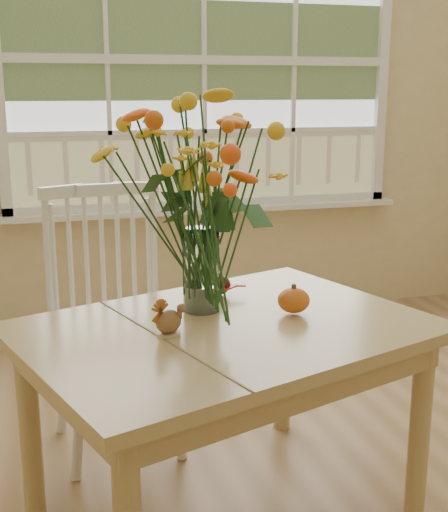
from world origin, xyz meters
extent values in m
cube|color=#D4C187|center=(0.00, 2.25, 1.35)|extent=(4.00, 0.02, 2.70)
cube|color=silver|center=(0.00, 2.23, 1.55)|extent=(2.20, 0.00, 1.60)
cube|color=white|center=(0.00, 2.18, 0.69)|extent=(2.42, 0.12, 0.03)
cube|color=tan|center=(-0.43, 0.25, 0.65)|extent=(1.46, 1.24, 0.04)
cube|color=tan|center=(-0.43, 0.25, 0.58)|extent=(1.31, 1.09, 0.10)
cylinder|color=tan|center=(-1.05, 0.42, 0.31)|extent=(0.07, 0.07, 0.63)
cylinder|color=tan|center=(0.18, 0.09, 0.31)|extent=(0.07, 0.07, 0.63)
cylinder|color=tan|center=(-0.04, 0.76, 0.31)|extent=(0.07, 0.07, 0.63)
cube|color=white|center=(-0.72, 0.80, 0.48)|extent=(0.51, 0.49, 0.05)
cube|color=white|center=(-0.74, 0.98, 0.74)|extent=(0.47, 0.09, 0.53)
cylinder|color=white|center=(-0.88, 0.61, 0.23)|extent=(0.04, 0.04, 0.46)
cylinder|color=white|center=(-0.92, 0.95, 0.23)|extent=(0.04, 0.04, 0.46)
cylinder|color=white|center=(-0.53, 0.65, 0.23)|extent=(0.04, 0.04, 0.46)
cylinder|color=white|center=(-0.56, 0.98, 0.23)|extent=(0.04, 0.04, 0.46)
cylinder|color=white|center=(-0.47, 0.42, 0.81)|extent=(0.12, 0.12, 0.28)
ellipsoid|color=orange|center=(-0.19, 0.30, 0.71)|extent=(0.11, 0.11, 0.08)
cylinder|color=#CCB78C|center=(-0.62, 0.21, 0.67)|extent=(0.07, 0.07, 0.01)
ellipsoid|color=brown|center=(-0.62, 0.21, 0.71)|extent=(0.11, 0.10, 0.07)
ellipsoid|color=#38160F|center=(-0.37, 0.57, 0.70)|extent=(0.08, 0.08, 0.07)
camera|label=1|loc=(-1.00, -1.71, 1.39)|focal=48.00mm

